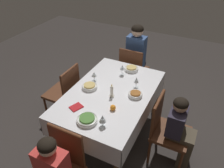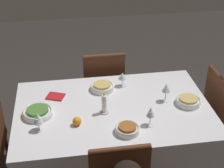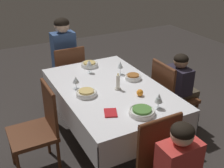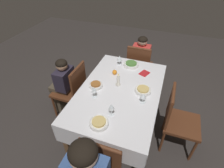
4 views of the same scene
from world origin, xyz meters
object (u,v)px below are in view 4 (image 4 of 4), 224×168
(bowl_south, at_px, (96,85))
(dining_table, at_px, (120,94))
(chair_west, at_px, (139,65))
(chair_north, at_px, (177,118))
(person_child_red, at_px, (141,58))
(bowl_east, at_px, (99,123))
(napkin_red_folded, at_px, (144,73))
(person_child_dark, at_px, (62,84))
(bowl_west, at_px, (131,64))
(wine_glass_north, at_px, (143,96))
(orange_fruit, at_px, (115,72))
(bowl_north, at_px, (143,90))
(chair_south, at_px, (72,89))
(wine_glass_east, at_px, (111,107))
(wine_glass_west, at_px, (120,58))
(candle_centerpiece, at_px, (118,81))
(wine_glass_south, at_px, (94,90))

(bowl_south, bearing_deg, dining_table, 99.82)
(chair_west, distance_m, chair_north, 1.26)
(dining_table, relative_size, person_child_red, 1.55)
(bowl_east, distance_m, napkin_red_folded, 1.07)
(person_child_dark, xyz_separation_m, bowl_west, (-0.52, 0.91, 0.23))
(wine_glass_north, relative_size, orange_fruit, 2.00)
(bowl_west, bearing_deg, bowl_east, -1.27)
(person_child_dark, distance_m, bowl_north, 1.22)
(wine_glass_north, relative_size, napkin_red_folded, 0.78)
(bowl_west, distance_m, bowl_south, 0.70)
(chair_west, bearing_deg, chair_south, 50.76)
(orange_fruit, bearing_deg, wine_glass_east, 16.21)
(bowl_west, distance_m, wine_glass_west, 0.19)
(dining_table, xyz_separation_m, bowl_west, (-0.58, -0.01, 0.11))
(orange_fruit, height_order, napkin_red_folded, orange_fruit)
(chair_west, relative_size, bowl_east, 4.54)
(chair_north, height_order, orange_fruit, chair_north)
(person_child_red, bearing_deg, person_child_dark, 49.78)
(person_child_red, bearing_deg, candle_centerpiece, 85.49)
(dining_table, relative_size, bowl_east, 7.72)
(wine_glass_east, height_order, bowl_west, wine_glass_east)
(bowl_south, bearing_deg, bowl_west, 154.65)
(chair_west, xyz_separation_m, wine_glass_west, (0.46, -0.22, 0.34))
(chair_west, relative_size, chair_north, 1.00)
(chair_north, xyz_separation_m, candle_centerpiece, (-0.09, -0.80, 0.31))
(dining_table, distance_m, wine_glass_north, 0.38)
(wine_glass_west, xyz_separation_m, bowl_south, (0.62, -0.12, -0.07))
(orange_fruit, bearing_deg, wine_glass_south, -8.30)
(chair_south, height_order, bowl_north, chair_south)
(chair_south, height_order, person_child_red, person_child_red)
(wine_glass_north, distance_m, candle_centerpiece, 0.42)
(bowl_west, bearing_deg, wine_glass_north, 24.53)
(bowl_east, distance_m, wine_glass_south, 0.43)
(chair_south, distance_m, person_child_red, 1.38)
(chair_south, bearing_deg, chair_north, 87.36)
(wine_glass_west, relative_size, orange_fruit, 2.25)
(candle_centerpiece, bearing_deg, person_child_red, 175.49)
(candle_centerpiece, bearing_deg, bowl_east, 1.37)
(chair_north, bearing_deg, wine_glass_east, 120.28)
(person_child_red, distance_m, bowl_east, 1.80)
(bowl_west, distance_m, orange_fruit, 0.33)
(wine_glass_west, distance_m, bowl_south, 0.63)
(person_child_dark, relative_size, napkin_red_folded, 5.75)
(chair_west, xyz_separation_m, bowl_south, (1.07, -0.34, 0.27))
(bowl_south, distance_m, bowl_north, 0.60)
(orange_fruit, xyz_separation_m, napkin_red_folded, (-0.15, 0.39, -0.03))
(chair_west, relative_size, wine_glass_west, 6.09)
(chair_north, distance_m, orange_fruit, 1.01)
(bowl_south, xyz_separation_m, orange_fruit, (-0.35, 0.14, 0.01))
(person_child_red, bearing_deg, bowl_east, 87.70)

